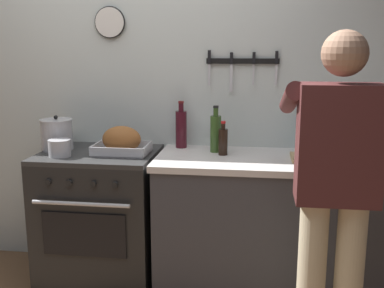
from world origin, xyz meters
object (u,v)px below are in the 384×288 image
saucepan (60,148)px  bottle_wine_red (181,128)px  roasting_pan (122,141)px  bottle_vinegar (314,138)px  cutting_board (321,158)px  bottle_olive_oil (216,133)px  stock_pot (57,134)px  bottle_dish_soap (302,138)px  person_cook (335,181)px  stove (101,217)px  bottle_soy_sauce (223,141)px

saucepan → bottle_wine_red: bottle_wine_red is taller
roasting_pan → bottle_vinegar: size_ratio=1.53×
cutting_board → bottle_olive_oil: bearing=168.6°
stock_pot → bottle_olive_oil: bearing=4.4°
cutting_board → bottle_olive_oil: (-0.66, 0.13, 0.12)m
stock_pot → bottle_dish_soap: same height
saucepan → bottle_vinegar: bottle_vinegar is taller
person_cook → stock_pot: size_ratio=7.07×
roasting_pan → saucepan: roasting_pan is taller
person_cook → bottle_dish_soap: person_cook is taller
cutting_board → person_cook: bearing=-91.5°
bottle_dish_soap → bottle_olive_oil: 0.57m
saucepan → stock_pot: bearing=117.9°
person_cook → stock_pot: bearing=73.2°
person_cook → bottle_olive_oil: size_ratio=5.41×
roasting_pan → bottle_olive_oil: (0.60, 0.15, 0.05)m
stove → saucepan: size_ratio=6.42×
person_cook → saucepan: size_ratio=11.85×
saucepan → cutting_board: bearing=4.6°
bottle_vinegar → person_cook: bearing=-89.6°
roasting_pan → bottle_vinegar: 1.26m
saucepan → bottle_dish_soap: (1.53, 0.32, 0.04)m
bottle_vinegar → stove: bearing=-171.5°
stove → bottle_dish_soap: (1.33, 0.18, 0.55)m
cutting_board → stove: bearing=179.5°
bottle_soy_sauce → bottle_dish_soap: 0.53m
stove → bottle_wine_red: bottle_wine_red is taller
bottle_dish_soap → bottle_olive_oil: size_ratio=0.77×
saucepan → cutting_board: size_ratio=0.39×
bottle_soy_sauce → stove: bearing=-177.3°
stove → bottle_dish_soap: size_ratio=3.83×
person_cook → bottle_olive_oil: (-0.65, 0.78, 0.08)m
roasting_pan → cutting_board: 1.26m
bottle_wine_red → bottle_vinegar: bearing=-0.9°
stove → bottle_wine_red: bearing=23.2°
saucepan → bottle_vinegar: 1.65m
bottle_soy_sauce → bottle_wine_red: size_ratio=0.68×
roasting_pan → bottle_soy_sauce: bearing=5.7°
stock_pot → bottle_vinegar: stock_pot is taller
roasting_pan → stock_pot: size_ratio=1.50×
cutting_board → bottle_dish_soap: 0.23m
stove → stock_pot: size_ratio=3.83×
bottle_vinegar → bottle_wine_red: bottle_wine_red is taller
stock_pot → bottle_soy_sauce: (1.12, -0.00, -0.01)m
saucepan → bottle_soy_sauce: size_ratio=0.64×
roasting_pan → bottle_vinegar: bottle_vinegar is taller
person_cook → bottle_dish_soap: size_ratio=7.06×
bottle_wine_red → stove: bearing=-156.8°
person_cook → cutting_board: (0.02, 0.65, -0.04)m
bottle_wine_red → bottle_dish_soap: bearing=-3.3°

